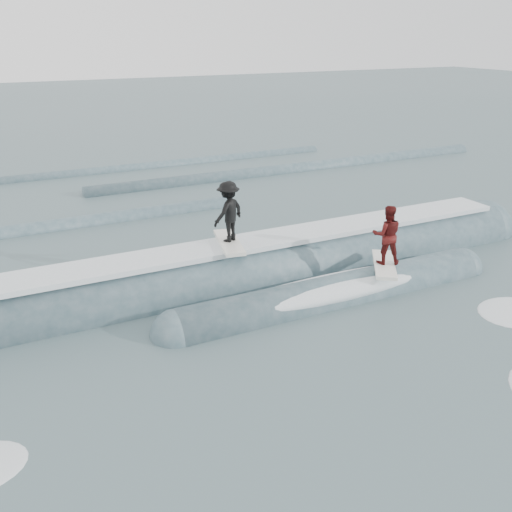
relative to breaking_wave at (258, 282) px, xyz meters
name	(u,v)px	position (x,y,z in m)	size (l,w,h in m)	color
ground	(396,414)	(-0.35, -6.46, -0.04)	(160.00, 160.00, 0.00)	#3B5256
breaking_wave	(258,282)	(0.00, 0.00, 0.00)	(21.09, 3.88, 2.19)	#334D56
surfer_black	(229,214)	(-0.69, 0.43, 1.99)	(1.25, 2.07, 1.78)	silver
surfer_red	(387,238)	(3.01, -1.77, 1.40)	(1.58, 1.96, 1.74)	white
far_swells	(166,188)	(0.95, 11.19, -0.04)	(38.81, 8.65, 0.80)	#334D56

